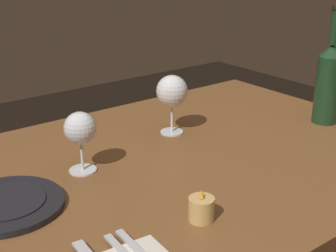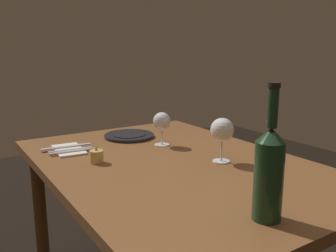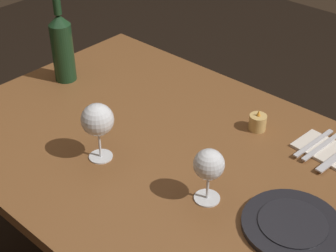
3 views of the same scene
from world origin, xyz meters
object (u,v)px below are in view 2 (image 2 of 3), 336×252
dinner_plate (129,136)px  fork_inner (71,150)px  wine_glass_left (162,122)px  wine_glass_right (222,130)px  votive_candle (97,157)px  table_knife (66,147)px  wine_bottle (269,171)px  folded_napkin (69,150)px  fork_outer (73,151)px

dinner_plate → fork_inner: bearing=106.7°
wine_glass_left → fork_inner: 0.40m
wine_glass_right → votive_candle: (0.24, 0.40, -0.10)m
votive_candle → wine_glass_left: bearing=-76.9°
wine_glass_left → votive_candle: (-0.08, 0.34, -0.08)m
fork_inner → table_knife: size_ratio=0.86×
fork_inner → votive_candle: bearing=-168.9°
wine_bottle → table_knife: wine_bottle is taller
wine_glass_right → table_knife: (0.49, 0.44, -0.11)m
wine_glass_left → folded_napkin: wine_glass_left is taller
table_knife → wine_glass_left: bearing=-114.1°
wine_glass_left → dinner_plate: wine_glass_left is taller
wine_glass_right → folded_napkin: size_ratio=0.85×
wine_glass_right → votive_candle: size_ratio=2.53×
votive_candle → fork_outer: size_ratio=0.37×
folded_napkin → table_knife: 0.03m
votive_candle → fork_outer: votive_candle is taller
table_knife → fork_inner: bearing=180.0°
wine_glass_right → folded_napkin: wine_glass_right is taller
fork_outer → table_knife: same height
votive_candle → folded_napkin: size_ratio=0.34×
dinner_plate → fork_inner: dinner_plate is taller
wine_glass_left → wine_glass_right: size_ratio=0.88×
wine_glass_right → wine_bottle: (-0.42, 0.21, 0.01)m
wine_glass_left → wine_glass_right: 0.33m
votive_candle → dinner_plate: (0.29, -0.28, -0.02)m
votive_candle → folded_napkin: (0.22, 0.04, -0.02)m
fork_outer → wine_glass_left: bearing=-103.2°
wine_glass_left → table_knife: size_ratio=0.70×
wine_glass_right → folded_napkin: (0.46, 0.44, -0.12)m
wine_glass_left → dinner_plate: bearing=15.2°
wine_bottle → table_knife: size_ratio=1.64×
wine_bottle → folded_napkin: (0.88, 0.23, -0.12)m
wine_glass_right → fork_inner: size_ratio=0.94×
dinner_plate → votive_candle: bearing=135.6°
folded_napkin → fork_outer: bearing=180.0°
votive_candle → folded_napkin: 0.22m
wine_glass_left → table_knife: bearing=65.9°
fork_inner → fork_outer: same height
wine_glass_left → votive_candle: wine_glass_left is taller
dinner_plate → folded_napkin: bearing=102.5°
dinner_plate → fork_outer: bearing=110.7°
wine_glass_left → table_knife: (0.17, 0.38, -0.10)m
wine_bottle → table_knife: (0.91, 0.23, -0.12)m
wine_bottle → votive_candle: 0.70m
votive_candle → wine_glass_right: bearing=-121.2°
wine_glass_left → wine_glass_right: (-0.32, -0.07, 0.02)m
wine_bottle → fork_outer: bearing=15.3°
wine_glass_right → fork_inner: 0.63m
wine_bottle → fork_outer: 0.87m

